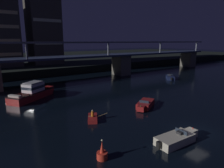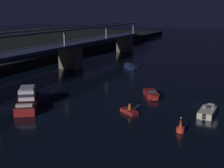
% 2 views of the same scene
% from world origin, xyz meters
% --- Properties ---
extents(ground_plane, '(400.00, 400.00, 0.00)m').
position_xyz_m(ground_plane, '(0.00, 0.00, 0.00)').
color(ground_plane, black).
extents(river_bridge, '(102.70, 6.40, 9.38)m').
position_xyz_m(river_bridge, '(-0.00, 33.50, 4.35)').
color(river_bridge, '#605B51').
rests_on(river_bridge, ground).
extents(cabin_cruiser_near_left, '(8.69, 6.87, 2.79)m').
position_xyz_m(cabin_cruiser_near_left, '(-10.95, 23.15, 1.05)').
color(cabin_cruiser_near_left, maroon).
rests_on(cabin_cruiser_near_left, ground).
extents(speedboat_near_right, '(5.21, 1.97, 1.16)m').
position_xyz_m(speedboat_near_right, '(-3.63, -0.26, 0.41)').
color(speedboat_near_right, beige).
rests_on(speedboat_near_right, ground).
extents(speedboat_mid_left, '(4.86, 3.63, 1.16)m').
position_xyz_m(speedboat_mid_left, '(1.39, 8.99, 0.41)').
color(speedboat_mid_left, maroon).
rests_on(speedboat_mid_left, ground).
extents(speedboat_mid_center, '(4.38, 4.40, 1.16)m').
position_xyz_m(speedboat_mid_center, '(22.15, 20.95, 0.41)').
color(speedboat_mid_center, '#19234C').
rests_on(speedboat_mid_center, ground).
extents(channel_buoy, '(0.90, 0.90, 1.76)m').
position_xyz_m(channel_buoy, '(-10.86, 1.61, 0.48)').
color(channel_buoy, red).
rests_on(channel_buoy, ground).
extents(dinghy_with_paddler, '(2.71, 2.80, 1.36)m').
position_xyz_m(dinghy_with_paddler, '(-7.39, 9.17, 0.28)').
color(dinghy_with_paddler, maroon).
rests_on(dinghy_with_paddler, ground).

